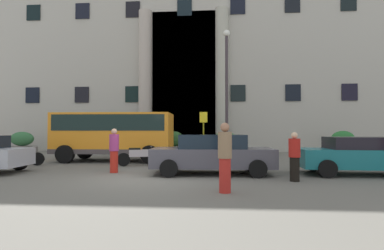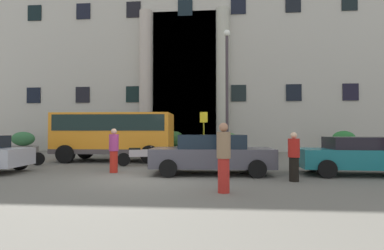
{
  "view_description": "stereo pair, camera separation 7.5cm",
  "coord_description": "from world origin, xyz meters",
  "px_view_note": "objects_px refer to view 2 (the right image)",
  "views": [
    {
      "loc": [
        2.33,
        -9.82,
        1.58
      ],
      "look_at": [
        1.26,
        4.18,
        1.88
      ],
      "focal_mm": 27.66,
      "sensor_mm": 36.0,
      "label": 1
    },
    {
      "loc": [
        2.41,
        -9.82,
        1.58
      ],
      "look_at": [
        1.26,
        4.18,
        1.88
      ],
      "focal_mm": 27.66,
      "sensor_mm": 36.0,
      "label": 2
    }
  ],
  "objects_px": {
    "hedge_planter_far_east": "(23,143)",
    "motorcycle_far_end": "(138,156)",
    "hedge_planter_entrance_left": "(344,143)",
    "pedestrian_woman_with_bag": "(224,157)",
    "white_taxi_kerbside": "(212,154)",
    "hedge_planter_west": "(174,143)",
    "parked_sedan_second": "(363,155)",
    "bus_stop_sign": "(204,130)",
    "hedge_planter_east": "(108,142)",
    "motorcycle_near_kerb": "(22,156)",
    "lamppost_plaza_centre": "(227,83)",
    "pedestrian_child_trailing": "(294,157)",
    "hedge_planter_entrance_right": "(226,144)",
    "pedestrian_man_crossing": "(114,150)",
    "orange_minibus": "(115,132)"
  },
  "relations": [
    {
      "from": "bus_stop_sign",
      "to": "hedge_planter_east",
      "type": "bearing_deg",
      "value": 152.87
    },
    {
      "from": "hedge_planter_far_east",
      "to": "motorcycle_far_end",
      "type": "bearing_deg",
      "value": -34.68
    },
    {
      "from": "hedge_planter_east",
      "to": "hedge_planter_entrance_left",
      "type": "relative_size",
      "value": 1.03
    },
    {
      "from": "bus_stop_sign",
      "to": "pedestrian_woman_with_bag",
      "type": "distance_m",
      "value": 9.4
    },
    {
      "from": "orange_minibus",
      "to": "pedestrian_woman_with_bag",
      "type": "distance_m",
      "value": 9.47
    },
    {
      "from": "orange_minibus",
      "to": "hedge_planter_entrance_left",
      "type": "xyz_separation_m",
      "value": [
        13.74,
        4.9,
        -0.75
      ]
    },
    {
      "from": "hedge_planter_west",
      "to": "pedestrian_child_trailing",
      "type": "xyz_separation_m",
      "value": [
        5.42,
        -10.97,
        0.01
      ]
    },
    {
      "from": "hedge_planter_east",
      "to": "white_taxi_kerbside",
      "type": "distance_m",
      "value": 12.19
    },
    {
      "from": "pedestrian_woman_with_bag",
      "to": "motorcycle_far_end",
      "type": "bearing_deg",
      "value": 172.62
    },
    {
      "from": "hedge_planter_east",
      "to": "pedestrian_child_trailing",
      "type": "relative_size",
      "value": 1.07
    },
    {
      "from": "bus_stop_sign",
      "to": "motorcycle_near_kerb",
      "type": "xyz_separation_m",
      "value": [
        -8.24,
        -4.04,
        -1.2
      ]
    },
    {
      "from": "hedge_planter_entrance_left",
      "to": "parked_sedan_second",
      "type": "bearing_deg",
      "value": -108.85
    },
    {
      "from": "hedge_planter_east",
      "to": "hedge_planter_west",
      "type": "xyz_separation_m",
      "value": [
        4.73,
        -0.04,
        -0.04
      ]
    },
    {
      "from": "hedge_planter_west",
      "to": "lamppost_plaza_centre",
      "type": "height_order",
      "value": "lamppost_plaza_centre"
    },
    {
      "from": "hedge_planter_west",
      "to": "bus_stop_sign",
      "type": "bearing_deg",
      "value": -57.47
    },
    {
      "from": "pedestrian_child_trailing",
      "to": "lamppost_plaza_centre",
      "type": "relative_size",
      "value": 0.2
    },
    {
      "from": "motorcycle_far_end",
      "to": "lamppost_plaza_centre",
      "type": "bearing_deg",
      "value": 30.8
    },
    {
      "from": "motorcycle_far_end",
      "to": "hedge_planter_entrance_left",
      "type": "bearing_deg",
      "value": 15.64
    },
    {
      "from": "pedestrian_child_trailing",
      "to": "lamppost_plaza_centre",
      "type": "height_order",
      "value": "lamppost_plaza_centre"
    },
    {
      "from": "hedge_planter_far_east",
      "to": "hedge_planter_east",
      "type": "height_order",
      "value": "hedge_planter_east"
    },
    {
      "from": "bus_stop_sign",
      "to": "hedge_planter_west",
      "type": "height_order",
      "value": "bus_stop_sign"
    },
    {
      "from": "hedge_planter_entrance_left",
      "to": "pedestrian_woman_with_bag",
      "type": "distance_m",
      "value": 14.99
    },
    {
      "from": "bus_stop_sign",
      "to": "pedestrian_child_trailing",
      "type": "bearing_deg",
      "value": -66.95
    },
    {
      "from": "parked_sedan_second",
      "to": "hedge_planter_west",
      "type": "bearing_deg",
      "value": 133.55
    },
    {
      "from": "parked_sedan_second",
      "to": "bus_stop_sign",
      "type": "bearing_deg",
      "value": 137.95
    },
    {
      "from": "motorcycle_far_end",
      "to": "pedestrian_man_crossing",
      "type": "height_order",
      "value": "pedestrian_man_crossing"
    },
    {
      "from": "bus_stop_sign",
      "to": "motorcycle_near_kerb",
      "type": "bearing_deg",
      "value": -153.85
    },
    {
      "from": "hedge_planter_east",
      "to": "pedestrian_man_crossing",
      "type": "distance_m",
      "value": 10.26
    },
    {
      "from": "hedge_planter_east",
      "to": "motorcycle_near_kerb",
      "type": "bearing_deg",
      "value": -99.25
    },
    {
      "from": "orange_minibus",
      "to": "parked_sedan_second",
      "type": "height_order",
      "value": "orange_minibus"
    },
    {
      "from": "bus_stop_sign",
      "to": "hedge_planter_west",
      "type": "distance_m",
      "value": 4.3
    },
    {
      "from": "hedge_planter_entrance_right",
      "to": "pedestrian_woman_with_bag",
      "type": "bearing_deg",
      "value": -92.1
    },
    {
      "from": "hedge_planter_entrance_right",
      "to": "pedestrian_child_trailing",
      "type": "bearing_deg",
      "value": -80.32
    },
    {
      "from": "motorcycle_far_end",
      "to": "pedestrian_child_trailing",
      "type": "height_order",
      "value": "pedestrian_child_trailing"
    },
    {
      "from": "orange_minibus",
      "to": "pedestrian_man_crossing",
      "type": "height_order",
      "value": "orange_minibus"
    },
    {
      "from": "hedge_planter_far_east",
      "to": "parked_sedan_second",
      "type": "height_order",
      "value": "hedge_planter_far_east"
    },
    {
      "from": "white_taxi_kerbside",
      "to": "pedestrian_man_crossing",
      "type": "relative_size",
      "value": 2.68
    },
    {
      "from": "hedge_planter_west",
      "to": "motorcycle_near_kerb",
      "type": "relative_size",
      "value": 0.81
    },
    {
      "from": "bus_stop_sign",
      "to": "hedge_planter_entrance_right",
      "type": "relative_size",
      "value": 1.33
    },
    {
      "from": "hedge_planter_entrance_left",
      "to": "hedge_planter_west",
      "type": "bearing_deg",
      "value": 178.39
    },
    {
      "from": "motorcycle_near_kerb",
      "to": "lamppost_plaza_centre",
      "type": "height_order",
      "value": "lamppost_plaza_centre"
    },
    {
      "from": "motorcycle_far_end",
      "to": "white_taxi_kerbside",
      "type": "bearing_deg",
      "value": -48.04
    },
    {
      "from": "hedge_planter_entrance_right",
      "to": "pedestrian_man_crossing",
      "type": "relative_size",
      "value": 1.2
    },
    {
      "from": "orange_minibus",
      "to": "hedge_planter_entrance_right",
      "type": "xyz_separation_m",
      "value": [
        6.01,
        4.79,
        -0.8
      ]
    },
    {
      "from": "hedge_planter_entrance_right",
      "to": "pedestrian_woman_with_bag",
      "type": "height_order",
      "value": "pedestrian_woman_with_bag"
    },
    {
      "from": "bus_stop_sign",
      "to": "motorcycle_near_kerb",
      "type": "height_order",
      "value": "bus_stop_sign"
    },
    {
      "from": "parked_sedan_second",
      "to": "motorcycle_far_end",
      "type": "relative_size",
      "value": 2.38
    },
    {
      "from": "orange_minibus",
      "to": "pedestrian_woman_with_bag",
      "type": "xyz_separation_m",
      "value": [
        5.55,
        -7.65,
        -0.61
      ]
    },
    {
      "from": "motorcycle_far_end",
      "to": "hedge_planter_west",
      "type": "bearing_deg",
      "value": 70.72
    },
    {
      "from": "bus_stop_sign",
      "to": "parked_sedan_second",
      "type": "bearing_deg",
      "value": -44.28
    }
  ]
}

